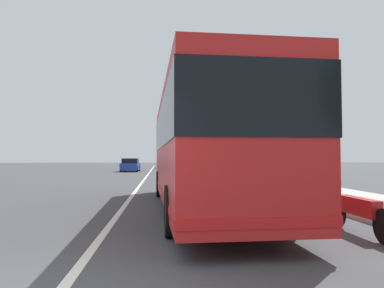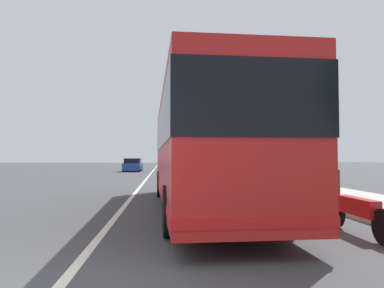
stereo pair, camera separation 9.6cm
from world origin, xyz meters
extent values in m
cube|color=#B2ADA3|center=(10.00, -7.74, 0.07)|extent=(110.00, 3.60, 0.14)
cube|color=silver|center=(10.00, 0.00, 0.00)|extent=(110.00, 0.16, 0.01)
cube|color=red|center=(6.57, -2.38, 1.83)|extent=(11.29, 2.82, 2.97)
cube|color=black|center=(6.57, -2.38, 2.41)|extent=(11.33, 2.86, 1.17)
cube|color=red|center=(6.57, -2.38, 0.60)|extent=(11.32, 2.85, 0.16)
cylinder|color=black|center=(10.12, -1.13, 0.50)|extent=(1.01, 0.33, 1.00)
cylinder|color=black|center=(10.20, -3.38, 0.50)|extent=(1.01, 0.33, 1.00)
cylinder|color=black|center=(2.95, -1.37, 0.50)|extent=(1.01, 0.33, 1.00)
cylinder|color=black|center=(3.03, -3.62, 0.50)|extent=(1.01, 0.33, 1.00)
cylinder|color=black|center=(3.64, -5.06, 0.32)|extent=(0.64, 0.08, 0.64)
cylinder|color=black|center=(1.94, -5.07, 0.32)|extent=(0.64, 0.08, 0.64)
cube|color=red|center=(2.79, -5.07, 0.57)|extent=(1.27, 0.25, 0.34)
cylinder|color=#4C4C51|center=(3.51, -5.06, 0.92)|extent=(0.06, 0.06, 0.70)
cube|color=navy|center=(36.51, 2.21, 0.56)|extent=(4.62, 1.95, 0.75)
cube|color=black|center=(36.42, 2.21, 1.20)|extent=(2.48, 1.76, 0.54)
cylinder|color=black|center=(34.98, 1.39, 0.32)|extent=(0.64, 0.23, 0.64)
cylinder|color=black|center=(35.01, 3.09, 0.32)|extent=(0.64, 0.23, 0.64)
cylinder|color=black|center=(38.01, 1.33, 0.32)|extent=(0.64, 0.23, 0.64)
cylinder|color=black|center=(38.04, 3.03, 0.32)|extent=(0.64, 0.23, 0.64)
cube|color=gray|center=(30.17, -2.50, 0.55)|extent=(4.20, 1.78, 0.74)
cube|color=black|center=(30.01, -2.50, 1.16)|extent=(2.05, 1.62, 0.48)
cylinder|color=black|center=(31.56, -1.72, 0.32)|extent=(0.64, 0.23, 0.64)
cylinder|color=black|center=(31.54, -3.31, 0.32)|extent=(0.64, 0.23, 0.64)
cylinder|color=black|center=(28.80, -1.70, 0.32)|extent=(0.64, 0.23, 0.64)
cylinder|color=black|center=(28.78, -3.28, 0.32)|extent=(0.64, 0.23, 0.64)
cube|color=#2D7238|center=(47.73, -1.84, 0.59)|extent=(4.03, 2.09, 0.82)
cube|color=black|center=(47.68, -1.84, 1.26)|extent=(2.13, 1.84, 0.52)
cylinder|color=black|center=(48.99, -0.91, 0.32)|extent=(0.65, 0.25, 0.64)
cylinder|color=black|center=(49.08, -2.63, 0.32)|extent=(0.65, 0.25, 0.64)
cylinder|color=black|center=(46.39, -1.04, 0.32)|extent=(0.65, 0.25, 0.64)
cylinder|color=black|center=(46.48, -2.77, 0.32)|extent=(0.65, 0.25, 0.64)
cylinder|color=slate|center=(17.27, -8.00, 4.49)|extent=(0.25, 0.25, 8.99)
camera|label=1|loc=(-4.02, -1.14, 1.53)|focal=33.30mm
camera|label=2|loc=(-4.03, -1.23, 1.53)|focal=33.30mm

